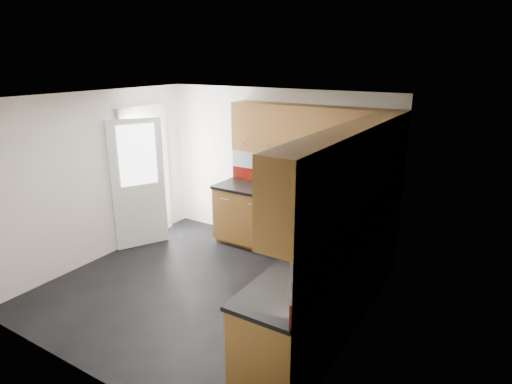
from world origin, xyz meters
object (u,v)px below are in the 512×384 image
Objects in this scene: toaster at (370,197)px; food_processor at (362,206)px; utensil_pot at (265,179)px; gas_hob at (292,194)px.

food_processor is at bearing -81.86° from toaster.
food_processor is at bearing -19.59° from utensil_pot.
toaster is (1.07, 0.18, 0.08)m from gas_hob.
utensil_pot is 1.27× the size of food_processor.
utensil_pot is 1.36× the size of toaster.
utensil_pot reaches higher than toaster.
gas_hob is at bearing 161.33° from food_processor.
toaster is at bearing 9.46° from gas_hob.
utensil_pot reaches higher than gas_hob.
utensil_pot is at bearing 178.28° from toaster.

